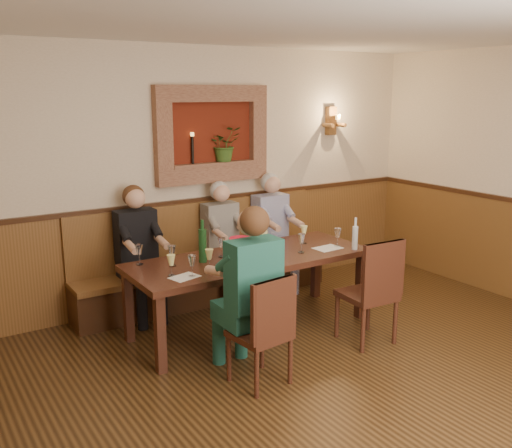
% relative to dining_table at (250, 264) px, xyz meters
% --- Properties ---
extents(ground_plane, '(6.00, 6.00, 0.00)m').
position_rel_dining_table_xyz_m(ground_plane, '(0.00, -1.85, -0.68)').
color(ground_plane, black).
rests_on(ground_plane, ground).
extents(room_shell, '(6.04, 6.04, 2.82)m').
position_rel_dining_table_xyz_m(room_shell, '(0.00, -1.85, 1.21)').
color(room_shell, beige).
rests_on(room_shell, ground).
extents(wainscoting, '(6.02, 6.02, 1.15)m').
position_rel_dining_table_xyz_m(wainscoting, '(0.00, -1.85, -0.09)').
color(wainscoting, brown).
rests_on(wainscoting, ground).
extents(wall_niche, '(1.36, 0.30, 1.06)m').
position_rel_dining_table_xyz_m(wall_niche, '(0.24, 1.09, 1.13)').
color(wall_niche, '#5E1B0D').
rests_on(wall_niche, ground).
extents(wall_sconce, '(0.25, 0.20, 0.35)m').
position_rel_dining_table_xyz_m(wall_sconce, '(1.90, 1.08, 1.27)').
color(wall_sconce, brown).
rests_on(wall_sconce, ground).
extents(dining_table, '(2.40, 0.90, 0.75)m').
position_rel_dining_table_xyz_m(dining_table, '(0.00, 0.00, 0.00)').
color(dining_table, black).
rests_on(dining_table, ground).
extents(bench, '(3.00, 0.45, 1.11)m').
position_rel_dining_table_xyz_m(bench, '(0.00, 0.94, -0.35)').
color(bench, '#381E0F').
rests_on(bench, ground).
extents(chair_near_left, '(0.46, 0.46, 0.93)m').
position_rel_dining_table_xyz_m(chair_near_left, '(-0.51, -0.97, -0.40)').
color(chair_near_left, black).
rests_on(chair_near_left, ground).
extents(chair_near_right, '(0.47, 0.47, 1.01)m').
position_rel_dining_table_xyz_m(chair_near_right, '(0.77, -0.85, -0.38)').
color(chair_near_right, black).
rests_on(chair_near_right, ground).
extents(person_bench_left, '(0.41, 0.50, 1.39)m').
position_rel_dining_table_xyz_m(person_bench_left, '(-0.80, 0.84, -0.10)').
color(person_bench_left, black).
rests_on(person_bench_left, ground).
extents(person_bench_mid, '(0.39, 0.47, 1.35)m').
position_rel_dining_table_xyz_m(person_bench_mid, '(0.19, 0.84, -0.12)').
color(person_bench_mid, '#5E5856').
rests_on(person_bench_mid, ground).
extents(person_bench_right, '(0.40, 0.50, 1.39)m').
position_rel_dining_table_xyz_m(person_bench_right, '(0.86, 0.84, -0.10)').
color(person_bench_right, navy).
rests_on(person_bench_right, ground).
extents(person_chair_front, '(0.43, 0.53, 1.45)m').
position_rel_dining_table_xyz_m(person_chair_front, '(-0.51, -0.78, -0.07)').
color(person_chair_front, '#174152').
rests_on(person_chair_front, ground).
extents(spittoon_bucket, '(0.28, 0.28, 0.24)m').
position_rel_dining_table_xyz_m(spittoon_bucket, '(-0.20, -0.14, 0.20)').
color(spittoon_bucket, red).
rests_on(spittoon_bucket, dining_table).
extents(wine_bottle_green_a, '(0.08, 0.08, 0.41)m').
position_rel_dining_table_xyz_m(wine_bottle_green_a, '(0.07, 0.01, 0.25)').
color(wine_bottle_green_a, '#19471E').
rests_on(wine_bottle_green_a, dining_table).
extents(wine_bottle_green_b, '(0.10, 0.10, 0.41)m').
position_rel_dining_table_xyz_m(wine_bottle_green_b, '(-0.47, 0.09, 0.24)').
color(wine_bottle_green_b, '#19471E').
rests_on(wine_bottle_green_b, dining_table).
extents(water_bottle, '(0.07, 0.07, 0.33)m').
position_rel_dining_table_xyz_m(water_bottle, '(1.02, -0.36, 0.20)').
color(water_bottle, silver).
rests_on(water_bottle, dining_table).
extents(tasting_sheet_a, '(0.28, 0.23, 0.00)m').
position_rel_dining_table_xyz_m(tasting_sheet_a, '(-0.82, -0.23, 0.08)').
color(tasting_sheet_a, white).
rests_on(tasting_sheet_a, dining_table).
extents(tasting_sheet_b, '(0.26, 0.19, 0.00)m').
position_rel_dining_table_xyz_m(tasting_sheet_b, '(-0.09, -0.09, 0.08)').
color(tasting_sheet_b, white).
rests_on(tasting_sheet_b, dining_table).
extents(tasting_sheet_c, '(0.29, 0.21, 0.00)m').
position_rel_dining_table_xyz_m(tasting_sheet_c, '(0.82, -0.18, 0.08)').
color(tasting_sheet_c, white).
rests_on(tasting_sheet_c, dining_table).
extents(tasting_sheet_d, '(0.38, 0.32, 0.00)m').
position_rel_dining_table_xyz_m(tasting_sheet_d, '(-0.24, -0.25, 0.08)').
color(tasting_sheet_d, white).
rests_on(tasting_sheet_d, dining_table).
extents(wine_glass_0, '(0.08, 0.08, 0.19)m').
position_rel_dining_table_xyz_m(wine_glass_0, '(-0.90, -0.14, 0.17)').
color(wine_glass_0, '#FDFA97').
rests_on(wine_glass_0, dining_table).
extents(wine_glass_1, '(0.08, 0.08, 0.19)m').
position_rel_dining_table_xyz_m(wine_glass_1, '(-0.77, 0.13, 0.17)').
color(wine_glass_1, white).
rests_on(wine_glass_1, dining_table).
extents(wine_glass_2, '(0.08, 0.08, 0.19)m').
position_rel_dining_table_xyz_m(wine_glass_2, '(-0.53, -0.16, 0.17)').
color(wine_glass_2, '#FDFA97').
rests_on(wine_glass_2, dining_table).
extents(wine_glass_3, '(0.08, 0.08, 0.19)m').
position_rel_dining_table_xyz_m(wine_glass_3, '(-0.24, 0.13, 0.17)').
color(wine_glass_3, white).
rests_on(wine_glass_3, dining_table).
extents(wine_glass_4, '(0.08, 0.08, 0.19)m').
position_rel_dining_table_xyz_m(wine_glass_4, '(0.03, -0.13, 0.17)').
color(wine_glass_4, '#FDFA97').
rests_on(wine_glass_4, dining_table).
extents(wine_glass_5, '(0.08, 0.08, 0.19)m').
position_rel_dining_table_xyz_m(wine_glass_5, '(0.26, 0.14, 0.17)').
color(wine_glass_5, '#FDFA97').
rests_on(wine_glass_5, dining_table).
extents(wine_glass_6, '(0.08, 0.08, 0.19)m').
position_rel_dining_table_xyz_m(wine_glass_6, '(0.50, -0.16, 0.17)').
color(wine_glass_6, white).
rests_on(wine_glass_6, dining_table).
extents(wine_glass_7, '(0.08, 0.08, 0.19)m').
position_rel_dining_table_xyz_m(wine_glass_7, '(0.73, 0.10, 0.17)').
color(wine_glass_7, '#FDFA97').
rests_on(wine_glass_7, dining_table).
extents(wine_glass_8, '(0.08, 0.08, 0.19)m').
position_rel_dining_table_xyz_m(wine_glass_8, '(0.95, -0.18, 0.17)').
color(wine_glass_8, white).
rests_on(wine_glass_8, dining_table).
extents(wine_glass_9, '(0.08, 0.08, 0.19)m').
position_rel_dining_table_xyz_m(wine_glass_9, '(-0.19, -0.30, 0.17)').
color(wine_glass_9, '#FDFA97').
rests_on(wine_glass_9, dining_table).
extents(wine_glass_10, '(0.08, 0.08, 0.19)m').
position_rel_dining_table_xyz_m(wine_glass_10, '(-1.00, 0.33, 0.17)').
color(wine_glass_10, white).
rests_on(wine_glass_10, dining_table).
extents(wine_glass_11, '(0.08, 0.08, 0.19)m').
position_rel_dining_table_xyz_m(wine_glass_11, '(-0.75, -0.25, 0.17)').
color(wine_glass_11, white).
rests_on(wine_glass_11, dining_table).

